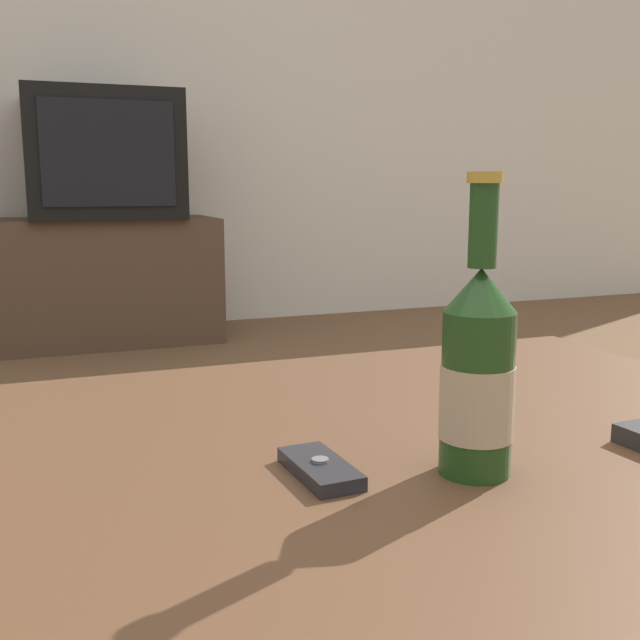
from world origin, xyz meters
TOP-DOWN VIEW (x-y plane):
  - back_wall at (0.00, 3.02)m, footprint 8.00×0.05m
  - coffee_table at (0.00, 0.00)m, footprint 1.10×0.89m
  - tv_stand at (-0.01, 2.71)m, footprint 0.92×0.49m
  - television at (-0.01, 2.70)m, footprint 0.62×0.57m
  - beer_bottle at (0.06, -0.06)m, footprint 0.07×0.07m
  - cell_phone at (-0.08, -0.02)m, footprint 0.05×0.11m

SIDE VIEW (x-z plane):
  - tv_stand at x=-0.01m, z-range 0.00..0.54m
  - coffee_table at x=0.00m, z-range 0.15..0.56m
  - cell_phone at x=-0.08m, z-range 0.41..0.42m
  - beer_bottle at x=0.06m, z-range 0.36..0.65m
  - television at x=-0.01m, z-range 0.54..1.06m
  - back_wall at x=0.00m, z-range 0.00..2.60m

